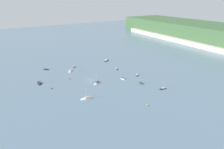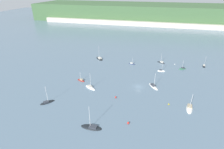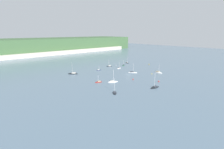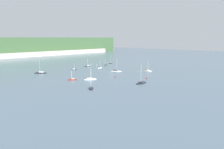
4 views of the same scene
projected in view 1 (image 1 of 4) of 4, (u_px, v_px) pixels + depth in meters
The scene contains 19 objects.
ground_plane at pixel (90, 80), 130.24m from camera, with size 600.00×600.00×0.00m, color slate.
shore_town_strip at pixel (210, 48), 200.93m from camera, with size 295.43×6.00×5.71m.
sailboat_0 at pixel (140, 84), 124.44m from camera, with size 5.24×4.20×6.52m.
sailboat_1 at pixel (116, 69), 149.29m from camera, with size 4.66×1.96×5.24m.
sailboat_2 at pixel (97, 83), 125.21m from camera, with size 6.15×7.49×8.47m.
sailboat_3 at pixel (137, 75), 137.80m from camera, with size 5.69×4.40×7.31m.
sailboat_4 at pixel (163, 89), 117.12m from camera, with size 2.70×5.74×7.56m.
sailboat_5 at pixel (87, 98), 106.07m from camera, with size 3.71×7.92×8.33m.
sailboat_6 at pixel (123, 79), 131.41m from camera, with size 4.74×1.86×7.65m.
sailboat_7 at pixel (40, 83), 124.98m from camera, with size 8.06×2.89×10.11m.
sailboat_8 at pixel (106, 61), 169.54m from camera, with size 7.52×7.93×10.40m.
sailboat_9 at pixel (46, 69), 148.79m from camera, with size 5.94×6.13×8.82m.
sailboat_10 at pixel (74, 67), 154.13m from camera, with size 5.19×3.22×5.71m.
sailboat_11 at pixel (70, 71), 145.39m from camera, with size 7.13×5.25×9.37m.
mooring_buoy_0 at pixel (147, 105), 99.22m from camera, with size 0.81×0.81×0.81m.
mooring_buoy_1 at pixel (143, 79), 130.46m from camera, with size 0.60×0.60×0.60m.
mooring_buoy_2 at pixel (70, 79), 131.28m from camera, with size 0.79×0.79×0.79m.
mooring_buoy_3 at pixel (82, 92), 112.91m from camera, with size 0.59×0.59×0.59m.
mooring_buoy_4 at pixel (51, 88), 117.31m from camera, with size 0.84×0.84×0.84m.
Camera 1 is at (109.04, -46.80, 56.26)m, focal length 28.00 mm.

